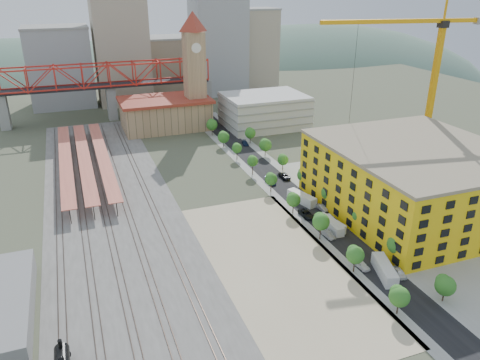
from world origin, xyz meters
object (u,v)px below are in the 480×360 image
object	(u,v)px
construction_building	(415,180)
site_trailer_a	(385,270)
site_trailer_d	(302,198)
clock_tower	(194,60)
site_trailer_c	(333,226)
car_0	(362,265)
tower_crane	(426,66)
site_trailer_b	(331,224)

from	to	relation	value
construction_building	site_trailer_a	xyz separation A→B (m)	(-26.00, -23.41, -8.00)
site_trailer_d	construction_building	bearing A→B (deg)	-46.48
clock_tower	site_trailer_c	size ratio (longest dim) A/B	5.94
site_trailer_a	car_0	xyz separation A→B (m)	(-3.00, 4.13, -0.64)
tower_crane	construction_building	bearing A→B (deg)	-128.68
site_trailer_a	site_trailer_d	bearing A→B (deg)	107.63
tower_crane	car_0	xyz separation A→B (m)	(-49.10, -44.40, -33.94)
clock_tower	construction_building	bearing A→B (deg)	-71.22
site_trailer_b	site_trailer_d	bearing A→B (deg)	80.27
site_trailer_a	car_0	size ratio (longest dim) A/B	2.29
site_trailer_c	car_0	xyz separation A→B (m)	(-3.00, -17.50, -0.43)
site_trailer_d	clock_tower	bearing A→B (deg)	79.61
construction_building	car_0	size ratio (longest dim) A/B	11.25
site_trailer_c	site_trailer_b	bearing A→B (deg)	94.25
clock_tower	car_0	bearing A→B (deg)	-87.60
tower_crane	site_trailer_d	xyz separation A→B (m)	(-46.10, -9.69, -33.36)
tower_crane	site_trailer_c	distance (m)	63.03
construction_building	tower_crane	bearing A→B (deg)	51.32
tower_crane	site_trailer_b	distance (m)	62.65
clock_tower	site_trailer_a	size ratio (longest dim) A/B	5.05
tower_crane	site_trailer_a	distance (m)	74.76
car_0	site_trailer_d	bearing A→B (deg)	78.63
clock_tower	site_trailer_a	world-z (taller)	clock_tower
construction_building	clock_tower	bearing A→B (deg)	108.78
site_trailer_d	site_trailer_c	bearing A→B (deg)	-105.79
clock_tower	site_trailer_d	bearing A→B (deg)	-84.60
site_trailer_b	car_0	bearing A→B (deg)	-109.03
site_trailer_a	site_trailer_b	bearing A→B (deg)	107.63
clock_tower	site_trailer_b	distance (m)	104.92
construction_building	site_trailer_c	xyz separation A→B (m)	(-26.00, -1.79, -8.21)
clock_tower	site_trailer_c	world-z (taller)	clock_tower
site_trailer_b	construction_building	bearing A→B (deg)	-7.65
site_trailer_a	construction_building	bearing A→B (deg)	59.63
site_trailer_a	site_trailer_c	bearing A→B (deg)	107.63
site_trailer_a	car_0	bearing A→B (deg)	143.63
car_0	tower_crane	bearing A→B (deg)	35.69
site_trailer_a	site_trailer_b	size ratio (longest dim) A/B	1.14
clock_tower	site_trailer_a	bearing A→B (deg)	-86.29
tower_crane	site_trailer_c	bearing A→B (deg)	-149.74
clock_tower	site_trailer_d	size ratio (longest dim) A/B	5.26
site_trailer_c	car_0	world-z (taller)	site_trailer_c
site_trailer_d	car_0	distance (m)	34.85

